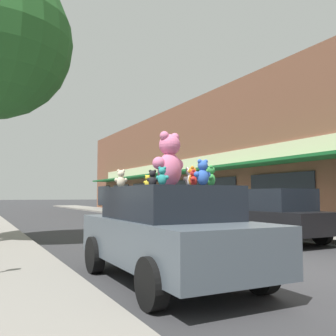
{
  "coord_description": "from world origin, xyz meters",
  "views": [
    {
      "loc": [
        -5.39,
        -4.99,
        1.39
      ],
      "look_at": [
        -1.53,
        2.45,
        2.01
      ],
      "focal_mm": 40.0,
      "sensor_mm": 36.0,
      "label": 1
    }
  ],
  "objects_px": {
    "teddy_bear_giant": "(169,160)",
    "teddy_bear_orange": "(192,177)",
    "parked_car_far_right": "(167,207)",
    "teddy_bear_black": "(153,179)",
    "teddy_bear_white": "(190,177)",
    "plush_art_car": "(168,232)",
    "teddy_bear_blue": "(203,173)",
    "teddy_bear_yellow": "(148,181)",
    "teddy_bear_cream": "(121,179)",
    "teddy_bear_teal": "(162,176)",
    "teddy_bear_red": "(194,178)",
    "parked_car_far_center": "(268,214)",
    "teddy_bear_green": "(211,176)"
  },
  "relations": [
    {
      "from": "teddy_bear_giant",
      "to": "teddy_bear_black",
      "type": "height_order",
      "value": "teddy_bear_giant"
    },
    {
      "from": "teddy_bear_blue",
      "to": "teddy_bear_yellow",
      "type": "xyz_separation_m",
      "value": [
        -0.12,
        1.65,
        -0.07
      ]
    },
    {
      "from": "teddy_bear_teal",
      "to": "teddy_bear_black",
      "type": "height_order",
      "value": "teddy_bear_black"
    },
    {
      "from": "teddy_bear_giant",
      "to": "teddy_bear_black",
      "type": "xyz_separation_m",
      "value": [
        -0.18,
        0.26,
        -0.29
      ]
    },
    {
      "from": "teddy_bear_giant",
      "to": "teddy_bear_teal",
      "type": "distance_m",
      "value": 0.84
    },
    {
      "from": "teddy_bear_red",
      "to": "teddy_bear_blue",
      "type": "bearing_deg",
      "value": 24.51
    },
    {
      "from": "teddy_bear_yellow",
      "to": "teddy_bear_white",
      "type": "relative_size",
      "value": 0.68
    },
    {
      "from": "teddy_bear_white",
      "to": "parked_car_far_right",
      "type": "height_order",
      "value": "teddy_bear_white"
    },
    {
      "from": "teddy_bear_black",
      "to": "teddy_bear_cream",
      "type": "distance_m",
      "value": 0.66
    },
    {
      "from": "teddy_bear_black",
      "to": "teddy_bear_white",
      "type": "distance_m",
      "value": 0.64
    },
    {
      "from": "teddy_bear_yellow",
      "to": "parked_car_far_right",
      "type": "relative_size",
      "value": 0.05
    },
    {
      "from": "teddy_bear_orange",
      "to": "parked_car_far_right",
      "type": "bearing_deg",
      "value": -173.36
    },
    {
      "from": "teddy_bear_red",
      "to": "parked_car_far_right",
      "type": "bearing_deg",
      "value": -168.16
    },
    {
      "from": "parked_car_far_right",
      "to": "teddy_bear_orange",
      "type": "bearing_deg",
      "value": -115.38
    },
    {
      "from": "parked_car_far_right",
      "to": "teddy_bear_blue",
      "type": "bearing_deg",
      "value": -114.93
    },
    {
      "from": "teddy_bear_teal",
      "to": "parked_car_far_right",
      "type": "distance_m",
      "value": 12.16
    },
    {
      "from": "teddy_bear_teal",
      "to": "parked_car_far_center",
      "type": "bearing_deg",
      "value": -96.76
    },
    {
      "from": "teddy_bear_blue",
      "to": "teddy_bear_red",
      "type": "relative_size",
      "value": 1.45
    },
    {
      "from": "teddy_bear_giant",
      "to": "teddy_bear_black",
      "type": "bearing_deg",
      "value": -74.87
    },
    {
      "from": "teddy_bear_giant",
      "to": "parked_car_far_center",
      "type": "xyz_separation_m",
      "value": [
        5.18,
        3.38,
        -1.13
      ]
    },
    {
      "from": "parked_car_far_center",
      "to": "teddy_bear_yellow",
      "type": "bearing_deg",
      "value": -153.15
    },
    {
      "from": "teddy_bear_teal",
      "to": "teddy_bear_cream",
      "type": "height_order",
      "value": "teddy_bear_cream"
    },
    {
      "from": "teddy_bear_yellow",
      "to": "teddy_bear_teal",
      "type": "bearing_deg",
      "value": 121.32
    },
    {
      "from": "teddy_bear_blue",
      "to": "teddy_bear_green",
      "type": "relative_size",
      "value": 1.15
    },
    {
      "from": "plush_art_car",
      "to": "teddy_bear_green",
      "type": "bearing_deg",
      "value": -50.95
    },
    {
      "from": "teddy_bear_giant",
      "to": "teddy_bear_teal",
      "type": "bearing_deg",
      "value": 35.36
    },
    {
      "from": "teddy_bear_blue",
      "to": "teddy_bear_black",
      "type": "xyz_separation_m",
      "value": [
        -0.23,
        1.19,
        -0.04
      ]
    },
    {
      "from": "teddy_bear_orange",
      "to": "parked_car_far_right",
      "type": "xyz_separation_m",
      "value": [
        4.99,
        10.51,
        -0.81
      ]
    },
    {
      "from": "teddy_bear_orange",
      "to": "teddy_bear_white",
      "type": "distance_m",
      "value": 0.5
    },
    {
      "from": "teddy_bear_white",
      "to": "parked_car_far_right",
      "type": "xyz_separation_m",
      "value": [
        4.77,
        10.06,
        -0.82
      ]
    },
    {
      "from": "teddy_bear_giant",
      "to": "teddy_bear_orange",
      "type": "height_order",
      "value": "teddy_bear_giant"
    },
    {
      "from": "plush_art_car",
      "to": "teddy_bear_red",
      "type": "bearing_deg",
      "value": -71.37
    },
    {
      "from": "teddy_bear_green",
      "to": "teddy_bear_giant",
      "type": "bearing_deg",
      "value": -114.75
    },
    {
      "from": "teddy_bear_cream",
      "to": "teddy_bear_yellow",
      "type": "bearing_deg",
      "value": -173.33
    },
    {
      "from": "teddy_bear_red",
      "to": "teddy_bear_white",
      "type": "relative_size",
      "value": 0.76
    },
    {
      "from": "teddy_bear_blue",
      "to": "teddy_bear_red",
      "type": "xyz_separation_m",
      "value": [
        0.09,
        0.4,
        -0.06
      ]
    },
    {
      "from": "plush_art_car",
      "to": "parked_car_far_right",
      "type": "xyz_separation_m",
      "value": [
        5.21,
        10.1,
        0.07
      ]
    },
    {
      "from": "parked_car_far_right",
      "to": "teddy_bear_black",
      "type": "bearing_deg",
      "value": -118.59
    },
    {
      "from": "teddy_bear_yellow",
      "to": "parked_car_far_right",
      "type": "xyz_separation_m",
      "value": [
        5.24,
        9.38,
        -0.77
      ]
    },
    {
      "from": "teddy_bear_giant",
      "to": "teddy_bear_blue",
      "type": "height_order",
      "value": "teddy_bear_giant"
    },
    {
      "from": "teddy_bear_giant",
      "to": "teddy_bear_black",
      "type": "distance_m",
      "value": 0.44
    },
    {
      "from": "teddy_bear_black",
      "to": "teddy_bear_orange",
      "type": "bearing_deg",
      "value": 160.44
    },
    {
      "from": "teddy_bear_teal",
      "to": "parked_car_far_center",
      "type": "relative_size",
      "value": 0.07
    },
    {
      "from": "teddy_bear_black",
      "to": "teddy_bear_white",
      "type": "height_order",
      "value": "teddy_bear_white"
    },
    {
      "from": "teddy_bear_blue",
      "to": "teddy_bear_red",
      "type": "height_order",
      "value": "teddy_bear_blue"
    },
    {
      "from": "teddy_bear_red",
      "to": "teddy_bear_cream",
      "type": "height_order",
      "value": "teddy_bear_cream"
    },
    {
      "from": "teddy_bear_green",
      "to": "parked_car_far_right",
      "type": "distance_m",
      "value": 11.72
    },
    {
      "from": "teddy_bear_yellow",
      "to": "teddy_bear_white",
      "type": "bearing_deg",
      "value": 172.04
    },
    {
      "from": "teddy_bear_white",
      "to": "teddy_bear_yellow",
      "type": "bearing_deg",
      "value": -50.74
    },
    {
      "from": "teddy_bear_giant",
      "to": "teddy_bear_yellow",
      "type": "xyz_separation_m",
      "value": [
        -0.06,
        0.72,
        -0.32
      ]
    }
  ]
}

